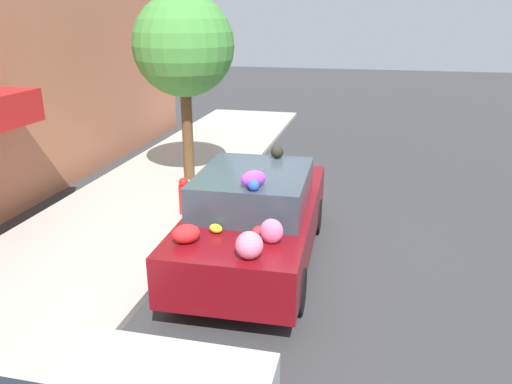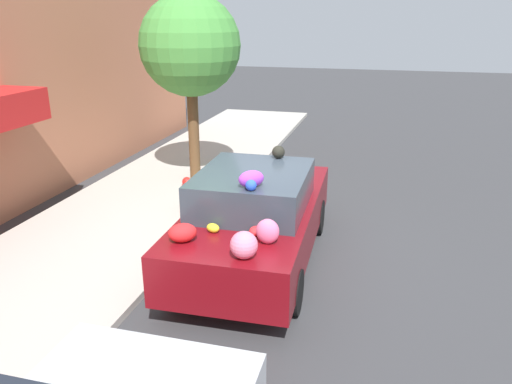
{
  "view_description": "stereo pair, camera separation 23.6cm",
  "coord_description": "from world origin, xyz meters",
  "views": [
    {
      "loc": [
        -6.83,
        -1.67,
        3.64
      ],
      "look_at": [
        0.0,
        -0.09,
        1.14
      ],
      "focal_mm": 35.0,
      "sensor_mm": 36.0,
      "label": 1
    },
    {
      "loc": [
        -6.77,
        -1.9,
        3.64
      ],
      "look_at": [
        0.0,
        -0.09,
        1.14
      ],
      "focal_mm": 35.0,
      "sensor_mm": 36.0,
      "label": 2
    }
  ],
  "objects": [
    {
      "name": "fire_hydrant",
      "position": [
        1.37,
        1.6,
        0.45
      ],
      "size": [
        0.2,
        0.2,
        0.7
      ],
      "color": "red",
      "rests_on": "sidewalk_curb"
    },
    {
      "name": "ground_plane",
      "position": [
        0.0,
        0.0,
        0.0
      ],
      "size": [
        60.0,
        60.0,
        0.0
      ],
      "primitive_type": "plane",
      "color": "#38383A"
    },
    {
      "name": "sidewalk_curb",
      "position": [
        0.0,
        2.7,
        0.05
      ],
      "size": [
        24.0,
        3.2,
        0.11
      ],
      "color": "#B2ADA3",
      "rests_on": "ground"
    },
    {
      "name": "art_car",
      "position": [
        -0.04,
        -0.09,
        0.78
      ],
      "size": [
        4.2,
        1.88,
        1.73
      ],
      "rotation": [
        0.0,
        0.0,
        0.03
      ],
      "color": "maroon",
      "rests_on": "ground"
    },
    {
      "name": "street_tree",
      "position": [
        3.41,
        2.26,
        3.01
      ],
      "size": [
        2.14,
        2.14,
        4.0
      ],
      "color": "brown",
      "rests_on": "sidewalk_curb"
    }
  ]
}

